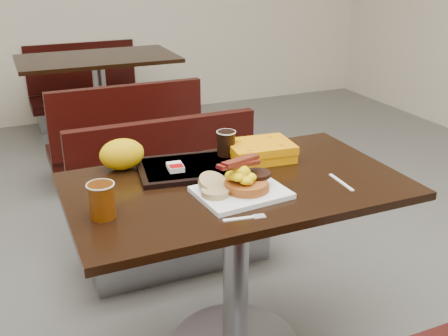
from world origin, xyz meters
name	(u,v)px	position (x,y,z in m)	size (l,w,h in m)	color
table_near	(236,271)	(0.00, 0.00, 0.38)	(1.20, 0.70, 0.75)	black
bench_near_n	(178,201)	(0.00, 0.70, 0.36)	(1.00, 0.46, 0.72)	black
table_far	(101,104)	(0.00, 2.60, 0.38)	(1.20, 0.70, 0.75)	black
bench_far_s	(122,131)	(0.00, 1.90, 0.36)	(1.00, 0.46, 0.72)	black
bench_far_n	(86,86)	(0.00, 3.30, 0.36)	(1.00, 0.46, 0.72)	black
platter	(241,192)	(-0.03, -0.10, 0.76)	(0.30, 0.23, 0.02)	white
pancake_stack	(247,185)	(-0.01, -0.10, 0.78)	(0.15, 0.15, 0.03)	#A5551B
sausage_patty	(258,174)	(0.04, -0.08, 0.81)	(0.09, 0.09, 0.01)	black
scrambled_eggs	(242,174)	(-0.03, -0.10, 0.83)	(0.10, 0.09, 0.05)	#FFE105
bacon_strips	(239,163)	(-0.04, -0.09, 0.86)	(0.18, 0.08, 0.01)	#40040A
muffin_bottom	(215,192)	(-0.13, -0.10, 0.78)	(0.09, 0.09, 0.02)	tan
muffin_top	(212,183)	(-0.11, -0.05, 0.79)	(0.10, 0.10, 0.02)	tan
coffee_cup_near	(102,201)	(-0.49, -0.08, 0.81)	(0.08, 0.08, 0.11)	#843A04
fork	(238,219)	(-0.11, -0.26, 0.75)	(0.14, 0.03, 0.00)	white
knife	(341,182)	(0.34, -0.15, 0.75)	(0.15, 0.01, 0.00)	white
condiment_syrup	(230,179)	(-0.01, 0.03, 0.75)	(0.04, 0.03, 0.01)	#C34508
condiment_ketchup	(251,181)	(0.05, -0.02, 0.76)	(0.04, 0.03, 0.01)	#8C0504
tray	(191,168)	(-0.11, 0.17, 0.76)	(0.39, 0.28, 0.02)	black
hashbrown_sleeve_left	(175,167)	(-0.18, 0.16, 0.78)	(0.06, 0.07, 0.02)	silver
coffee_cup_far	(226,143)	(0.06, 0.22, 0.82)	(0.07, 0.07, 0.10)	black
clamshell	(260,151)	(0.18, 0.17, 0.78)	(0.25, 0.19, 0.07)	orange
paper_bag	(122,154)	(-0.35, 0.29, 0.81)	(0.17, 0.13, 0.12)	#E6BB07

